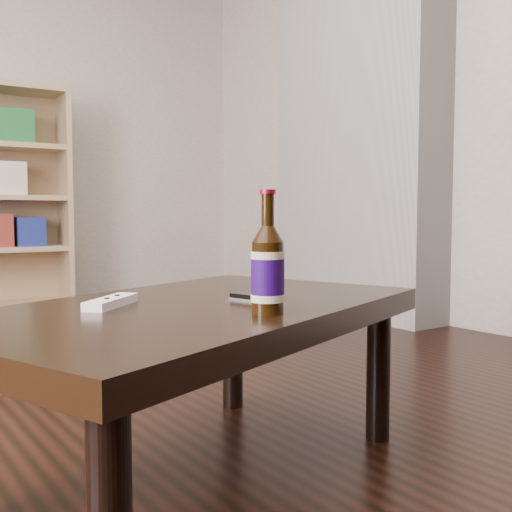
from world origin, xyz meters
TOP-DOWN VIEW (x-y plane):
  - floor at (0.00, 0.00)m, footprint 5.00×6.00m
  - chimney_breast at (2.35, 1.20)m, footprint 0.30×1.20m
  - bookshelf at (0.61, 2.78)m, footprint 0.83×0.42m
  - coffee_table at (0.34, -0.29)m, footprint 1.29×1.01m
  - beer_bottle at (0.40, -0.51)m, footprint 0.09×0.09m
  - phone at (0.47, -0.32)m, footprint 0.07×0.10m
  - remote at (0.16, -0.22)m, footprint 0.17×0.16m

SIDE VIEW (x-z plane):
  - floor at x=0.00m, z-range -0.01..0.00m
  - coffee_table at x=0.34m, z-range 0.16..0.58m
  - phone at x=0.47m, z-range 0.42..0.44m
  - remote at x=0.16m, z-range 0.42..0.45m
  - beer_bottle at x=0.40m, z-range 0.39..0.65m
  - bookshelf at x=0.61m, z-range 0.03..1.52m
  - chimney_breast at x=2.35m, z-range 0.00..2.70m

